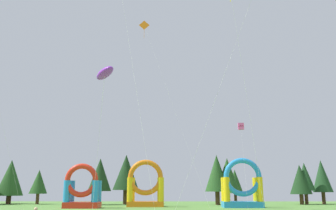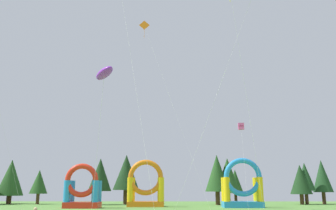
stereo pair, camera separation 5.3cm
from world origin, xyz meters
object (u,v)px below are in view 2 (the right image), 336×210
object	(u,v)px
kite_orange_diamond	(145,28)
inflatable_red_slide	(82,191)
kite_pink_box	(241,126)
inflatable_blue_arch	(242,189)
kite_purple_parafoil	(104,73)
inflatable_orange_dome	(146,188)

from	to	relation	value
kite_orange_diamond	inflatable_red_slide	bearing A→B (deg)	160.78
kite_pink_box	inflatable_blue_arch	world-z (taller)	kite_pink_box
kite_purple_parafoil	inflatable_orange_dome	size ratio (longest dim) A/B	1.26
kite_orange_diamond	kite_pink_box	distance (m)	21.40
inflatable_orange_dome	inflatable_blue_arch	distance (m)	15.44
inflatable_orange_dome	inflatable_red_slide	world-z (taller)	inflatable_orange_dome
kite_orange_diamond	inflatable_red_slide	world-z (taller)	kite_orange_diamond
kite_pink_box	inflatable_red_slide	bearing A→B (deg)	169.34
inflatable_orange_dome	inflatable_red_slide	distance (m)	10.32
kite_purple_parafoil	inflatable_red_slide	distance (m)	39.60
kite_orange_diamond	kite_purple_parafoil	world-z (taller)	kite_orange_diamond
kite_purple_parafoil	kite_pink_box	bearing A→B (deg)	67.68
kite_orange_diamond	inflatable_red_slide	distance (m)	26.99
kite_pink_box	inflatable_blue_arch	distance (m)	10.75
kite_purple_parafoil	inflatable_red_slide	world-z (taller)	kite_purple_parafoil
kite_pink_box	kite_purple_parafoil	distance (m)	36.14
kite_orange_diamond	inflatable_orange_dome	world-z (taller)	kite_orange_diamond
kite_purple_parafoil	inflatable_orange_dome	distance (m)	42.67
inflatable_blue_arch	inflatable_red_slide	xyz separation A→B (m)	(-24.50, -1.72, -0.38)
kite_orange_diamond	inflatable_orange_dome	bearing A→B (deg)	90.31
inflatable_blue_arch	inflatable_red_slide	size ratio (longest dim) A/B	1.14
kite_pink_box	inflatable_orange_dome	world-z (taller)	kite_pink_box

